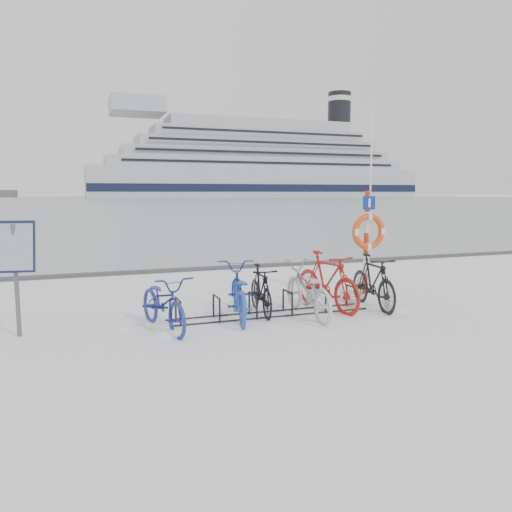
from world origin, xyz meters
TOP-DOWN VIEW (x-y plane):
  - ground at (0.00, 0.00)m, footprint 900.00×900.00m
  - ice_sheet at (0.00, 155.00)m, footprint 400.00×298.00m
  - quay_edge at (0.00, 5.90)m, footprint 400.00×0.25m
  - bike_rack at (0.00, 0.00)m, footprint 4.00×0.48m
  - info_board at (-4.43, 0.06)m, footprint 0.67×0.33m
  - lifebuoy_station at (2.82, 1.06)m, footprint 0.84×0.23m
  - cruise_ferry at (73.79, 203.58)m, footprint 148.03×27.90m
  - bike_0 at (-2.10, -0.27)m, footprint 1.05×2.01m
  - bike_1 at (-0.65, 0.02)m, footprint 1.14×2.15m
  - bike_2 at (-0.12, 0.22)m, footprint 0.65×1.69m
  - bike_3 at (0.64, -0.28)m, footprint 0.80×2.10m
  - bike_4 at (1.28, 0.12)m, footprint 0.92×2.07m
  - bike_5 at (2.24, -0.09)m, footprint 0.72×1.93m
  - snow_drifts at (-0.09, -0.25)m, footprint 5.67×1.74m

SIDE VIEW (x-z plane):
  - ground at x=0.00m, z-range 0.00..0.00m
  - snow_drifts at x=-0.09m, z-range -0.10..0.10m
  - ice_sheet at x=0.00m, z-range 0.00..0.02m
  - quay_edge at x=0.00m, z-range 0.00..0.10m
  - bike_rack at x=0.00m, z-range -0.05..0.41m
  - bike_2 at x=-0.12m, z-range 0.00..0.99m
  - bike_0 at x=-2.10m, z-range 0.00..1.01m
  - bike_1 at x=-0.65m, z-range 0.00..1.07m
  - bike_3 at x=0.64m, z-range 0.00..1.09m
  - bike_5 at x=2.24m, z-range 0.00..1.13m
  - bike_4 at x=1.28m, z-range 0.00..1.20m
  - info_board at x=-4.43m, z-range 0.42..2.33m
  - lifebuoy_station at x=2.82m, z-range -0.72..3.64m
  - cruise_ferry at x=73.79m, z-range -11.07..37.57m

